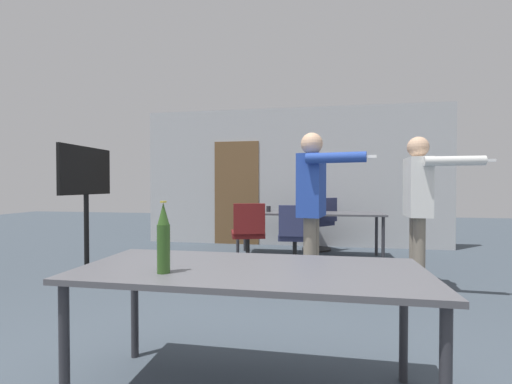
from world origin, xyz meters
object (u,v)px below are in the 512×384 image
object	(u,v)px
drink_cup	(268,209)
tv_screen	(86,198)
office_chair_mid_tucked	(295,239)
office_chair_near_pushed	(320,225)
person_left_plaid	(419,198)
person_right_polo	(313,197)
beer_bottle	(163,239)
office_chair_side_rolled	(248,237)

from	to	relation	value
drink_cup	tv_screen	bearing A→B (deg)	-138.60
office_chair_mid_tucked	office_chair_near_pushed	bearing A→B (deg)	72.32
tv_screen	person_left_plaid	distance (m)	3.99
tv_screen	drink_cup	bearing A→B (deg)	-48.60
person_left_plaid	person_right_polo	xyz separation A→B (m)	(-1.15, -0.32, 0.01)
tv_screen	office_chair_near_pushed	xyz separation A→B (m)	(2.94, 2.36, -0.56)
beer_bottle	person_left_plaid	bearing A→B (deg)	51.68
drink_cup	office_chair_near_pushed	bearing A→B (deg)	31.61
person_left_plaid	person_right_polo	bearing A→B (deg)	-72.30
person_right_polo	office_chair_near_pushed	distance (m)	2.62
office_chair_side_rolled	office_chair_mid_tucked	bearing A→B (deg)	-16.41
person_left_plaid	beer_bottle	bearing A→B (deg)	-36.16
person_left_plaid	office_chair_side_rolled	distance (m)	2.31
office_chair_near_pushed	person_left_plaid	bearing A→B (deg)	-112.39
tv_screen	person_left_plaid	bearing A→B (deg)	-88.06
tv_screen	office_chair_side_rolled	xyz separation A→B (m)	(1.90, 0.93, -0.58)
office_chair_side_rolled	beer_bottle	xyz separation A→B (m)	(0.19, -3.19, 0.47)
person_right_polo	office_chair_side_rolled	xyz separation A→B (m)	(-0.93, 1.12, -0.62)
office_chair_side_rolled	drink_cup	xyz separation A→B (m)	(0.17, 0.90, 0.35)
office_chair_mid_tucked	tv_screen	bearing A→B (deg)	-163.69
tv_screen	office_chair_side_rolled	bearing A→B (deg)	-63.96
beer_bottle	drink_cup	size ratio (longest dim) A/B	3.80
office_chair_near_pushed	beer_bottle	bearing A→B (deg)	-147.94
tv_screen	person_left_plaid	xyz separation A→B (m)	(3.98, 0.14, 0.03)
office_chair_near_pushed	office_chair_side_rolled	bearing A→B (deg)	-173.42
person_right_polo	office_chair_near_pushed	bearing A→B (deg)	-170.97
person_left_plaid	office_chair_side_rolled	bearing A→B (deg)	-108.77
person_left_plaid	office_chair_near_pushed	size ratio (longest dim) A/B	1.79
office_chair_mid_tucked	office_chair_side_rolled	distance (m)	0.67
tv_screen	beer_bottle	world-z (taller)	tv_screen
person_left_plaid	office_chair_mid_tucked	distance (m)	1.73
office_chair_mid_tucked	office_chair_near_pushed	xyz separation A→B (m)	(0.36, 1.43, 0.04)
tv_screen	drink_cup	distance (m)	2.78
beer_bottle	drink_cup	xyz separation A→B (m)	(-0.02, 4.09, -0.12)
tv_screen	person_right_polo	distance (m)	2.84
office_chair_side_rolled	office_chair_near_pushed	world-z (taller)	office_chair_near_pushed
drink_cup	person_left_plaid	bearing A→B (deg)	-41.67
office_chair_side_rolled	person_left_plaid	bearing A→B (deg)	-37.06
tv_screen	office_chair_mid_tucked	world-z (taller)	tv_screen
office_chair_side_rolled	drink_cup	world-z (taller)	office_chair_side_rolled
beer_bottle	person_right_polo	bearing A→B (deg)	70.41
office_chair_side_rolled	office_chair_near_pushed	xyz separation A→B (m)	(1.03, 1.43, 0.02)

